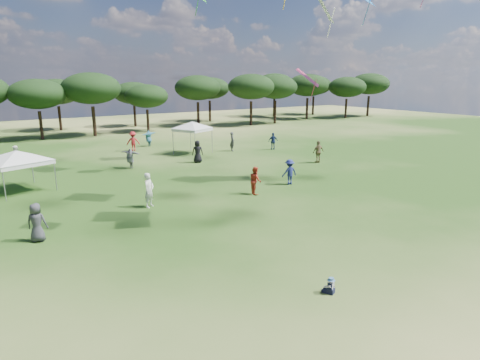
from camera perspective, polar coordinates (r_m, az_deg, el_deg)
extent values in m
plane|color=#284A16|center=(12.98, 18.45, -18.50)|extent=(140.00, 140.00, 0.00)
cylinder|color=black|center=(51.73, -26.45, 6.97)|extent=(0.37, 0.37, 3.21)
ellipsoid|color=black|center=(51.50, -26.89, 10.85)|extent=(6.24, 6.24, 3.36)
cylinder|color=black|center=(52.31, -20.04, 7.85)|extent=(0.41, 0.41, 3.56)
ellipsoid|color=black|center=(52.08, -20.41, 12.12)|extent=(6.91, 6.91, 3.73)
cylinder|color=black|center=(54.69, -12.97, 8.23)|extent=(0.33, 0.33, 2.88)
ellipsoid|color=black|center=(54.47, -13.16, 11.54)|extent=(5.60, 5.60, 3.02)
cylinder|color=black|center=(60.48, -5.96, 9.33)|extent=(0.39, 0.39, 3.44)
ellipsoid|color=black|center=(60.27, -6.06, 12.91)|extent=(6.69, 6.69, 3.60)
cylinder|color=black|center=(60.66, 1.58, 9.45)|extent=(0.40, 0.40, 3.53)
ellipsoid|color=black|center=(60.46, 1.60, 13.13)|extent=(6.86, 6.86, 3.70)
cylinder|color=black|center=(63.90, 5.00, 9.62)|extent=(0.40, 0.40, 3.47)
ellipsoid|color=black|center=(63.70, 5.07, 13.04)|extent=(6.74, 6.74, 3.63)
cylinder|color=black|center=(70.98, 9.50, 9.99)|extent=(0.41, 0.41, 3.57)
ellipsoid|color=black|center=(70.81, 9.64, 13.16)|extent=(6.94, 6.94, 3.74)
cylinder|color=black|center=(74.41, 14.83, 9.82)|extent=(0.38, 0.38, 3.35)
ellipsoid|color=black|center=(74.25, 15.01, 12.65)|extent=(6.51, 6.51, 3.51)
cylinder|color=black|center=(79.66, 17.75, 9.99)|extent=(0.42, 0.42, 3.66)
ellipsoid|color=black|center=(79.51, 17.97, 12.88)|extent=(7.10, 7.10, 3.83)
cylinder|color=black|center=(60.00, -24.23, 8.01)|extent=(0.37, 0.37, 3.20)
ellipsoid|color=black|center=(59.79, -24.58, 11.35)|extent=(6.21, 6.21, 3.35)
cylinder|color=black|center=(61.30, -14.72, 8.80)|extent=(0.34, 0.34, 2.99)
ellipsoid|color=black|center=(61.10, -14.92, 11.87)|extent=(5.81, 5.81, 3.13)
cylinder|color=black|center=(66.87, -4.30, 9.77)|extent=(0.38, 0.38, 3.31)
ellipsoid|color=black|center=(66.69, -4.36, 12.89)|extent=(6.43, 6.43, 3.47)
cylinder|color=black|center=(74.78, 4.89, 10.36)|extent=(0.42, 0.42, 3.64)
ellipsoid|color=black|center=(74.62, 4.95, 13.43)|extent=(7.06, 7.06, 3.81)
cylinder|color=black|center=(80.29, 10.35, 10.39)|extent=(0.40, 0.40, 3.46)
ellipsoid|color=black|center=(80.13, 10.48, 13.10)|extent=(6.72, 6.72, 3.62)
cylinder|color=gray|center=(26.46, -30.53, -0.65)|extent=(0.06, 0.06, 1.91)
cylinder|color=gray|center=(27.63, -24.78, 0.59)|extent=(0.06, 0.06, 1.91)
cylinder|color=gray|center=(30.30, -27.43, 1.40)|extent=(0.06, 0.06, 1.91)
cube|color=silver|center=(28.19, -29.09, 2.23)|extent=(4.01, 4.01, 0.25)
pyramid|color=silver|center=(28.07, -29.27, 3.68)|extent=(6.13, 6.13, 0.60)
cylinder|color=gray|center=(35.94, -6.41, 5.05)|extent=(0.06, 0.06, 2.32)
cylinder|color=gray|center=(37.96, -4.00, 5.60)|extent=(0.06, 0.06, 2.32)
cylinder|color=gray|center=(37.57, -9.50, 5.35)|extent=(0.06, 0.06, 2.32)
cylinder|color=gray|center=(39.51, -7.03, 5.87)|extent=(0.06, 0.06, 2.32)
cube|color=silver|center=(37.57, -6.79, 7.15)|extent=(3.62, 3.62, 0.25)
pyramid|color=silver|center=(37.49, -6.82, 8.25)|extent=(5.06, 5.06, 0.60)
cube|color=black|center=(13.99, 12.76, -15.09)|extent=(0.31, 0.31, 0.18)
cube|color=black|center=(13.99, 11.97, -15.24)|extent=(0.16, 0.23, 0.09)
cube|color=black|center=(14.12, 12.21, -14.96)|extent=(0.16, 0.23, 0.09)
cube|color=white|center=(13.89, 12.81, -14.39)|extent=(0.27, 0.23, 0.23)
cylinder|color=white|center=(13.79, 12.34, -14.59)|extent=(0.16, 0.23, 0.14)
cylinder|color=white|center=(14.03, 12.77, -14.09)|extent=(0.16, 0.23, 0.14)
sphere|color=#E0B293|center=(13.82, 12.84, -13.82)|extent=(0.16, 0.16, 0.16)
cone|color=#569ACA|center=(13.80, 12.85, -13.68)|extent=(0.26, 0.26, 0.03)
cylinder|color=#569ACA|center=(13.79, 12.86, -13.55)|extent=(0.17, 0.17, 0.07)
imported|color=#333338|center=(19.39, -26.94, -5.40)|extent=(1.00, 0.89, 1.71)
imported|color=#57575C|center=(32.55, -15.36, 2.98)|extent=(1.34, 1.94, 1.56)
imported|color=black|center=(33.65, -6.06, 4.05)|extent=(1.08, 0.93, 1.87)
imported|color=navy|center=(26.72, 7.05, 1.14)|extent=(1.15, 0.73, 1.69)
imported|color=olive|center=(34.06, 11.08, 3.96)|extent=(1.11, 0.51, 1.85)
imported|color=#A52C1B|center=(24.33, 2.19, -0.05)|extent=(0.87, 0.99, 1.70)
imported|color=navy|center=(39.84, 4.74, 5.53)|extent=(1.06, 0.69, 1.67)
imported|color=#2E2F34|center=(38.92, -1.12, 5.49)|extent=(0.62, 0.77, 1.84)
imported|color=silver|center=(22.35, -12.81, -1.42)|extent=(0.83, 0.79, 1.92)
imported|color=#23546B|center=(42.72, -12.87, 5.80)|extent=(2.08, 1.42, 1.67)
imported|color=#A41B21|center=(40.29, -14.96, 5.34)|extent=(1.37, 1.02, 1.88)
imported|color=white|center=(35.53, -29.18, 2.81)|extent=(1.05, 1.12, 1.83)
plane|color=white|center=(18.70, 11.96, 22.74)|extent=(1.44, 1.22, 1.37)
plane|color=#B72D52|center=(27.75, 9.59, 14.18)|extent=(2.43, 2.25, 1.30)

